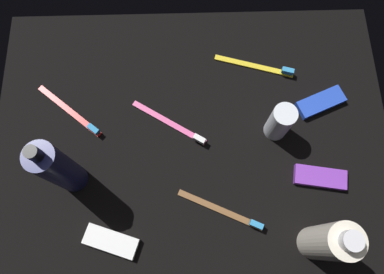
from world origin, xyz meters
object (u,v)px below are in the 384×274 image
toothbrush_yellow (259,66)px  snack_bar_purple (320,177)px  lotion_bottle (58,169)px  bodywash_bottle (329,242)px  toothbrush_red (73,113)px  deodorant_stick (280,122)px  toothbrush_brown (225,212)px  snack_bar_white (111,241)px  snack_bar_blue (321,102)px  toothbrush_pink (173,124)px

toothbrush_yellow → snack_bar_purple: bearing=112.1°
snack_bar_purple → lotion_bottle: bearing=8.2°
bodywash_bottle → toothbrush_yellow: (7.46, -38.31, -8.06)cm
snack_bar_purple → toothbrush_red: bearing=-7.2°
deodorant_stick → toothbrush_brown: (11.47, 17.01, -4.33)cm
toothbrush_brown → toothbrush_red: (31.81, -21.76, 0.00)cm
snack_bar_white → toothbrush_red: bearing=-51.4°
lotion_bottle → snack_bar_white: 17.39cm
deodorant_stick → toothbrush_yellow: size_ratio=0.56×
toothbrush_red → snack_bar_blue: 53.77cm
toothbrush_red → snack_bar_white: bearing=109.4°
toothbrush_pink → snack_bar_purple: toothbrush_pink is taller
bodywash_bottle → deodorant_stick: size_ratio=1.91×
toothbrush_pink → toothbrush_brown: bearing=118.6°
deodorant_stick → snack_bar_purple: deodorant_stick is taller
bodywash_bottle → toothbrush_yellow: 39.85cm
toothbrush_brown → toothbrush_red: bearing=-34.4°
lotion_bottle → snack_bar_blue: 55.32cm
bodywash_bottle → snack_bar_blue: 30.69cm
lotion_bottle → toothbrush_pink: size_ratio=1.35×
lotion_bottle → toothbrush_pink: 24.84cm
toothbrush_pink → snack_bar_blue: toothbrush_pink is taller
lotion_bottle → snack_bar_white: (-8.09, 12.58, -8.86)cm
toothbrush_brown → snack_bar_blue: 31.69cm
toothbrush_yellow → toothbrush_brown: bearing=73.9°
deodorant_stick → snack_bar_purple: (-8.14, 10.59, -4.18)cm
lotion_bottle → deodorant_stick: 43.25cm
toothbrush_pink → deodorant_stick: bearing=175.7°
snack_bar_white → snack_bar_purple: same height
toothbrush_yellow → toothbrush_red: bearing=14.0°
toothbrush_yellow → toothbrush_pink: 23.53cm
toothbrush_brown → lotion_bottle: bearing=-13.9°
snack_bar_purple → toothbrush_yellow: bearing=-58.4°
deodorant_stick → toothbrush_red: deodorant_stick is taller
bodywash_bottle → snack_bar_white: (39.06, -1.29, -7.92)cm
deodorant_stick → toothbrush_red: 43.76cm
toothbrush_yellow → toothbrush_red: same height
toothbrush_pink → toothbrush_red: same height
toothbrush_red → snack_bar_white: (-9.43, 26.79, 0.14)cm
toothbrush_brown → snack_bar_purple: bearing=-161.9°
snack_bar_blue → snack_bar_purple: bearing=59.6°
lotion_bottle → bodywash_bottle: size_ratio=1.14×
toothbrush_pink → toothbrush_brown: same height
bodywash_bottle → toothbrush_pink: (26.82, -24.94, -8.06)cm
deodorant_stick → snack_bar_white: size_ratio=0.95×
deodorant_stick → toothbrush_brown: size_ratio=0.59×
bodywash_bottle → toothbrush_yellow: bearing=-79.0°
lotion_bottle → toothbrush_pink: lotion_bottle is taller
toothbrush_pink → snack_bar_purple: 32.16cm
toothbrush_yellow → snack_bar_purple: size_ratio=1.70×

